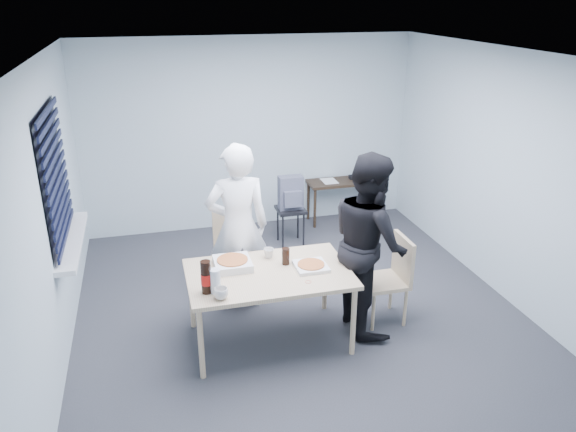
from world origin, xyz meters
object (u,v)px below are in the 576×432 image
object	(u,v)px
person_black	(369,243)
backpack	(291,193)
soda_bottle	(206,278)
person_white	(238,228)
dining_table	(269,278)
mug_a	(221,293)
mug_b	(269,253)
chair_right	(392,273)
side_table	(340,186)
stool	(291,216)
chair_far	(234,245)

from	to	relation	value
person_black	backpack	world-z (taller)	person_black
person_black	soda_bottle	size ratio (longest dim) A/B	5.99
person_white	soda_bottle	bearing A→B (deg)	65.34
backpack	soda_bottle	world-z (taller)	soda_bottle
dining_table	mug_a	world-z (taller)	mug_a
mug_a	mug_b	size ratio (longest dim) A/B	1.23
dining_table	chair_right	bearing A→B (deg)	3.01
dining_table	side_table	bearing A→B (deg)	58.52
chair_right	soda_bottle	bearing A→B (deg)	-170.97
stool	mug_b	bearing A→B (deg)	-111.14
dining_table	person_black	bearing A→B (deg)	3.02
soda_bottle	mug_a	bearing A→B (deg)	-52.64
person_white	person_black	xyz separation A→B (m)	(1.15, -0.67, 0.00)
chair_far	stool	xyz separation A→B (m)	(0.91, 0.98, -0.13)
person_black	mug_b	bearing A→B (deg)	75.36
stool	soda_bottle	bearing A→B (deg)	-120.27
person_white	soda_bottle	distance (m)	1.05
person_black	soda_bottle	world-z (taller)	person_black
side_table	soda_bottle	world-z (taller)	soda_bottle
person_white	person_black	size ratio (longest dim) A/B	1.00
chair_far	mug_b	size ratio (longest dim) A/B	8.90
chair_far	soda_bottle	size ratio (longest dim) A/B	3.01
chair_right	backpack	size ratio (longest dim) A/B	2.05
side_table	backpack	xyz separation A→B (m)	(-0.88, -0.61, 0.18)
mug_a	person_black	bearing A→B (deg)	15.58
soda_bottle	person_black	bearing A→B (deg)	10.06
soda_bottle	mug_b	bearing A→B (deg)	38.48
backpack	mug_b	world-z (taller)	backpack
person_black	mug_a	bearing A→B (deg)	105.58
chair_far	mug_a	distance (m)	1.54
stool	backpack	distance (m)	0.32
chair_far	side_table	xyz separation A→B (m)	(1.79, 1.58, 0.01)
person_black	soda_bottle	xyz separation A→B (m)	(-1.59, -0.28, -0.02)
chair_right	mug_a	xyz separation A→B (m)	(-1.76, -0.43, 0.26)
chair_far	mug_a	bearing A→B (deg)	-103.13
backpack	soda_bottle	bearing A→B (deg)	-136.51
dining_table	mug_b	xyz separation A→B (m)	(0.07, 0.30, 0.11)
person_black	stool	distance (m)	2.11
mug_b	side_table	bearing A→B (deg)	56.60
chair_right	backpack	distance (m)	2.08
chair_far	soda_bottle	bearing A→B (deg)	-108.36
mug_a	chair_far	bearing A→B (deg)	76.87
chair_right	soda_bottle	distance (m)	1.92
chair_right	dining_table	bearing A→B (deg)	-176.99
chair_right	stool	world-z (taller)	chair_right
chair_right	mug_a	bearing A→B (deg)	-166.32
chair_right	mug_a	world-z (taller)	chair_right
dining_table	mug_b	bearing A→B (deg)	76.98
person_white	stool	size ratio (longest dim) A/B	3.56
dining_table	chair_right	xyz separation A→B (m)	(1.27, 0.07, -0.15)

